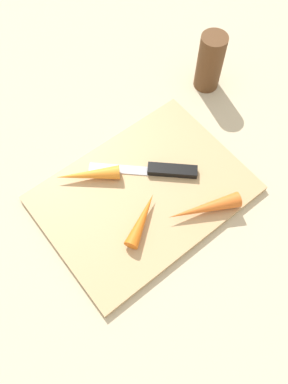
{
  "coord_description": "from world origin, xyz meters",
  "views": [
    {
      "loc": [
        0.19,
        0.24,
        0.61
      ],
      "look_at": [
        0.0,
        0.0,
        0.01
      ],
      "focal_mm": 35.45,
      "sensor_mm": 36.0,
      "label": 1
    }
  ],
  "objects_px": {
    "carrot_medium": "(88,175)",
    "carrot_longest": "(204,208)",
    "pepper_grinder": "(210,62)",
    "carrot_shortest": "(142,219)",
    "knife": "(166,171)",
    "cutting_board": "(144,194)"
  },
  "relations": [
    {
      "from": "knife",
      "to": "carrot_shortest",
      "type": "bearing_deg",
      "value": 70.83
    },
    {
      "from": "cutting_board",
      "to": "carrot_medium",
      "type": "bearing_deg",
      "value": -54.0
    },
    {
      "from": "cutting_board",
      "to": "carrot_shortest",
      "type": "bearing_deg",
      "value": 48.65
    },
    {
      "from": "knife",
      "to": "cutting_board",
      "type": "bearing_deg",
      "value": 49.11
    },
    {
      "from": "knife",
      "to": "pepper_grinder",
      "type": "distance_m",
      "value": 0.25
    },
    {
      "from": "carrot_shortest",
      "to": "pepper_grinder",
      "type": "distance_m",
      "value": 0.35
    },
    {
      "from": "carrot_medium",
      "to": "carrot_shortest",
      "type": "distance_m",
      "value": 0.13
    },
    {
      "from": "carrot_medium",
      "to": "knife",
      "type": "bearing_deg",
      "value": 179.16
    },
    {
      "from": "carrot_medium",
      "to": "carrot_shortest",
      "type": "bearing_deg",
      "value": 133.42
    },
    {
      "from": "carrot_medium",
      "to": "carrot_shortest",
      "type": "relative_size",
      "value": 1.12
    },
    {
      "from": "carrot_medium",
      "to": "pepper_grinder",
      "type": "bearing_deg",
      "value": -139.82
    },
    {
      "from": "knife",
      "to": "pepper_grinder",
      "type": "xyz_separation_m",
      "value": [
        -0.21,
        -0.12,
        0.04
      ]
    },
    {
      "from": "knife",
      "to": "carrot_longest",
      "type": "distance_m",
      "value": 0.1
    },
    {
      "from": "knife",
      "to": "carrot_longest",
      "type": "height_order",
      "value": "carrot_longest"
    },
    {
      "from": "carrot_longest",
      "to": "carrot_shortest",
      "type": "bearing_deg",
      "value": -5.19
    },
    {
      "from": "carrot_medium",
      "to": "carrot_longest",
      "type": "height_order",
      "value": "carrot_longest"
    },
    {
      "from": "carrot_medium",
      "to": "carrot_longest",
      "type": "xyz_separation_m",
      "value": [
        -0.12,
        0.18,
        0.0
      ]
    },
    {
      "from": "carrot_longest",
      "to": "pepper_grinder",
      "type": "bearing_deg",
      "value": -111.09
    },
    {
      "from": "knife",
      "to": "carrot_medium",
      "type": "bearing_deg",
      "value": 9.51
    },
    {
      "from": "pepper_grinder",
      "to": "carrot_medium",
      "type": "bearing_deg",
      "value": 7.12
    },
    {
      "from": "carrot_shortest",
      "to": "knife",
      "type": "bearing_deg",
      "value": -2.4
    },
    {
      "from": "cutting_board",
      "to": "knife",
      "type": "xyz_separation_m",
      "value": [
        -0.06,
        -0.01,
        0.01
      ]
    }
  ]
}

